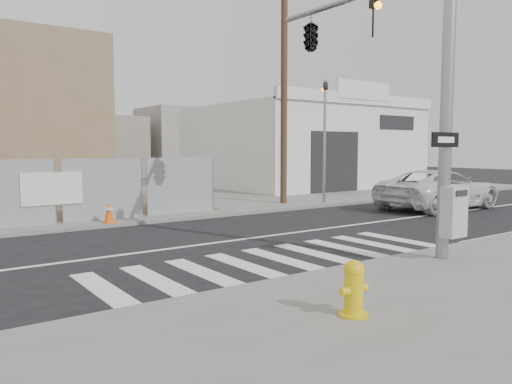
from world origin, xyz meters
TOP-DOWN VIEW (x-y plane):
  - ground at (0.00, 0.00)m, footprint 100.00×100.00m
  - sidewalk_far at (0.00, 14.00)m, footprint 50.00×20.00m
  - signal_pole at (2.49, -2.05)m, footprint 0.96×5.87m
  - far_signal_pole at (8.00, 4.60)m, footprint 0.16×0.20m
  - concrete_wall_right at (-0.50, 14.08)m, footprint 5.50×1.30m
  - auto_shop at (14.00, 12.97)m, footprint 12.00×10.20m
  - utility_pole_right at (6.50, 5.50)m, footprint 1.60×0.28m
  - fire_hydrant at (-1.73, -6.25)m, footprint 0.49×0.47m
  - suv at (10.87, 0.94)m, footprint 5.68×2.64m
  - traffic_cone_d at (-1.49, 4.32)m, footprint 0.39×0.39m

SIDE VIEW (x-z plane):
  - ground at x=0.00m, z-range 0.00..0.00m
  - sidewalk_far at x=0.00m, z-range 0.00..0.12m
  - traffic_cone_d at x=-1.49m, z-range 0.11..0.78m
  - fire_hydrant at x=-1.73m, z-range 0.12..0.90m
  - suv at x=10.87m, z-range 0.00..1.57m
  - auto_shop at x=14.00m, z-range -0.44..5.51m
  - concrete_wall_right at x=-0.50m, z-range -0.62..7.38m
  - far_signal_pole at x=8.00m, z-range 0.68..6.28m
  - signal_pole at x=2.49m, z-range 1.28..8.28m
  - utility_pole_right at x=6.50m, z-range 0.20..10.20m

